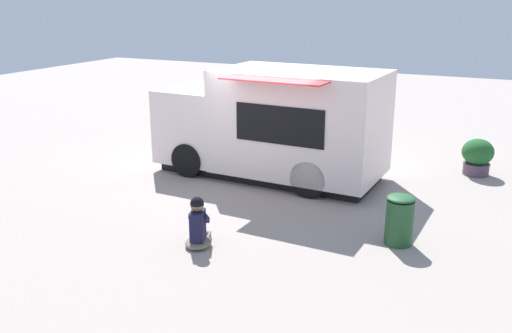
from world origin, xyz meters
name	(u,v)px	position (x,y,z in m)	size (l,w,h in m)	color
ground_plane	(261,189)	(0.00, 0.00, 0.00)	(40.00, 40.00, 0.00)	#A1958D
food_truck	(274,126)	(0.12, -0.96, 1.17)	(5.20, 2.89, 2.46)	white
person_customer	(198,226)	(-0.28, 3.05, 0.35)	(0.60, 0.82, 0.87)	#736A5C
planter_flowering_near	(477,156)	(-4.08, -3.07, 0.45)	(0.71, 0.71, 0.85)	#514350
trash_bin	(399,219)	(-3.26, 1.54, 0.44)	(0.47, 0.47, 0.86)	#214B29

